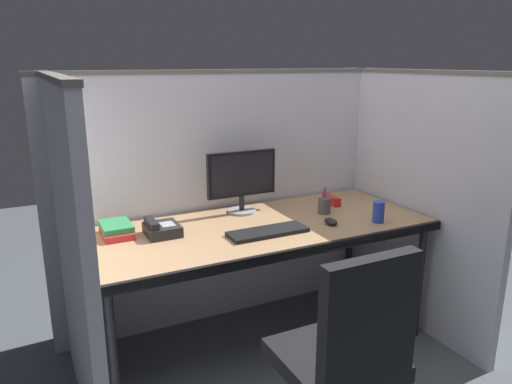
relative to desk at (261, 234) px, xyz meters
name	(u,v)px	position (x,y,z in m)	size (l,w,h in m)	color
ground_plane	(285,371)	(0.00, -0.29, -0.69)	(8.00, 8.00, 0.00)	#4C5156
cubicle_partition_rear	(228,197)	(0.00, 0.46, 0.10)	(2.21, 0.06, 1.57)	silver
cubicle_partition_left	(71,254)	(-0.99, -0.09, 0.10)	(0.06, 1.41, 1.57)	silver
cubicle_partition_right	(410,199)	(0.99, -0.09, 0.10)	(0.06, 1.41, 1.57)	silver
desk	(261,234)	(0.00, 0.00, 0.00)	(1.90, 0.80, 0.74)	#997551
monitor_center	(242,177)	(0.01, 0.28, 0.27)	(0.43, 0.17, 0.37)	gray
keyboard_main	(268,232)	(-0.02, -0.13, 0.06)	(0.43, 0.15, 0.02)	black
computer_mouse	(331,221)	(0.36, -0.15, 0.07)	(0.06, 0.10, 0.04)	black
desk_phone	(161,229)	(-0.53, 0.11, 0.08)	(0.17, 0.19, 0.09)	black
red_stapler	(331,200)	(0.59, 0.18, 0.08)	(0.04, 0.15, 0.06)	red
pen_cup	(324,205)	(0.45, 0.04, 0.10)	(0.08, 0.08, 0.16)	#4C4742
soda_can	(379,212)	(0.62, -0.23, 0.11)	(0.07, 0.07, 0.12)	#263FB2
book_stack	(116,230)	(-0.74, 0.20, 0.08)	(0.15, 0.23, 0.07)	#B22626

